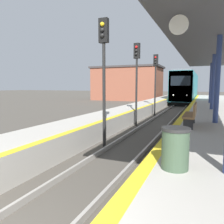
% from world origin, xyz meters
% --- Properties ---
extents(train, '(2.77, 17.76, 4.51)m').
position_xyz_m(train, '(0.00, 33.99, 2.30)').
color(train, black).
rests_on(train, ground).
extents(signal_near, '(0.36, 0.31, 4.99)m').
position_xyz_m(signal_near, '(-0.97, 6.21, 3.46)').
color(signal_near, black).
rests_on(signal_near, ground).
extents(signal_mid, '(0.36, 0.31, 4.99)m').
position_xyz_m(signal_mid, '(-1.18, 11.33, 3.46)').
color(signal_mid, black).
rests_on(signal_mid, ground).
extents(signal_far, '(0.36, 0.31, 4.99)m').
position_xyz_m(signal_far, '(-1.11, 16.45, 3.46)').
color(signal_far, black).
rests_on(signal_far, ground).
extents(station_canopy, '(4.23, 24.27, 3.92)m').
position_xyz_m(station_canopy, '(3.14, 11.96, 4.61)').
color(station_canopy, navy).
rests_on(station_canopy, platform_right).
extents(trash_bin, '(0.55, 0.55, 0.81)m').
position_xyz_m(trash_bin, '(2.19, 2.70, 1.27)').
color(trash_bin, '#384C38').
rests_on(trash_bin, platform_right).
extents(bench, '(0.44, 1.94, 0.92)m').
position_xyz_m(bench, '(2.22, 7.65, 1.35)').
color(bench, brown).
rests_on(bench, platform_right).
extents(station_building, '(11.94, 6.49, 5.78)m').
position_xyz_m(station_building, '(-9.91, 35.02, 2.90)').
color(station_building, brown).
rests_on(station_building, ground).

